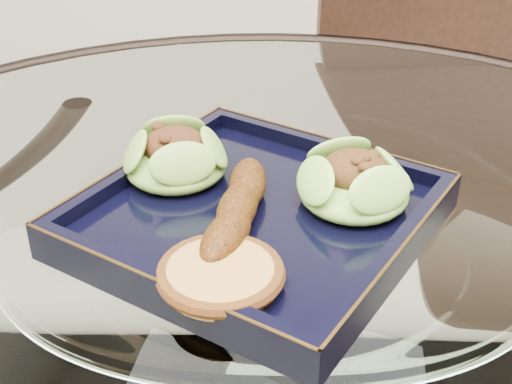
# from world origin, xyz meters

# --- Properties ---
(dining_chair) EXTENTS (0.48, 0.48, 0.92)m
(dining_chair) POSITION_xyz_m (0.20, 0.54, 0.51)
(dining_chair) COLOR black
(dining_chair) RESTS_ON ground
(navy_plate) EXTENTS (0.35, 0.35, 0.02)m
(navy_plate) POSITION_xyz_m (-0.02, 0.04, 0.77)
(navy_plate) COLOR black
(navy_plate) RESTS_ON dining_table
(lettuce_wrap_left) EXTENTS (0.10, 0.10, 0.03)m
(lettuce_wrap_left) POSITION_xyz_m (-0.10, 0.09, 0.80)
(lettuce_wrap_left) COLOR #528B28
(lettuce_wrap_left) RESTS_ON navy_plate
(lettuce_wrap_right) EXTENTS (0.11, 0.11, 0.03)m
(lettuce_wrap_right) POSITION_xyz_m (0.06, 0.07, 0.80)
(lettuce_wrap_right) COLOR #5CAB31
(lettuce_wrap_right) RESTS_ON navy_plate
(roasted_plantain) EXTENTS (0.04, 0.15, 0.03)m
(roasted_plantain) POSITION_xyz_m (-0.03, 0.02, 0.80)
(roasted_plantain) COLOR #5B2E09
(roasted_plantain) RESTS_ON navy_plate
(crumb_patty) EXTENTS (0.11, 0.11, 0.02)m
(crumb_patty) POSITION_xyz_m (-0.03, -0.06, 0.79)
(crumb_patty) COLOR gold
(crumb_patty) RESTS_ON navy_plate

